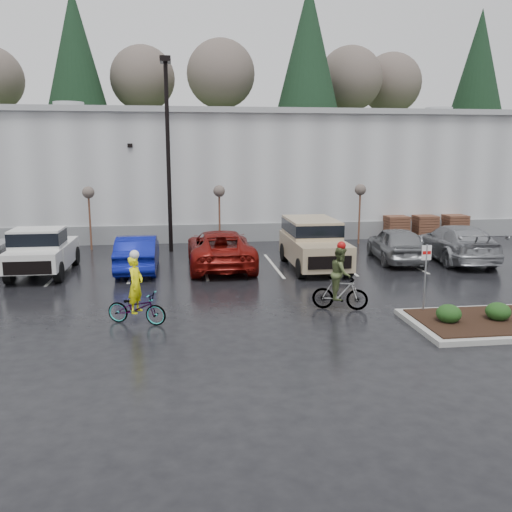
{
  "coord_description": "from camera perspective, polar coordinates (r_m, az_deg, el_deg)",
  "views": [
    {
      "loc": [
        -3.4,
        -14.83,
        4.95
      ],
      "look_at": [
        -0.87,
        3.67,
        1.3
      ],
      "focal_mm": 38.0,
      "sensor_mm": 36.0,
      "label": 1
    }
  ],
  "objects": [
    {
      "name": "pallet_stack_a",
      "position": [
        31.48,
        14.52,
        2.9
      ],
      "size": [
        1.2,
        1.2,
        1.35
      ],
      "primitive_type": "cube",
      "color": "#512F20",
      "rests_on": "ground"
    },
    {
      "name": "cyclist_hivis",
      "position": [
        16.03,
        -12.48,
        -4.66
      ],
      "size": [
        1.9,
        1.23,
        2.18
      ],
      "rotation": [
        0.0,
        0.0,
        1.2
      ],
      "color": "#3F3F44",
      "rests_on": "ground"
    },
    {
      "name": "wooded_ridge",
      "position": [
        59.96,
        -4.59,
        9.16
      ],
      "size": [
        80.0,
        25.0,
        6.0
      ],
      "primitive_type": "cube",
      "color": "#263A18",
      "rests_on": "ground"
    },
    {
      "name": "car_red",
      "position": [
        23.27,
        -3.79,
        0.78
      ],
      "size": [
        2.7,
        5.81,
        1.61
      ],
      "primitive_type": "imported",
      "rotation": [
        0.0,
        0.0,
        3.15
      ],
      "color": "maroon",
      "rests_on": "ground"
    },
    {
      "name": "warehouse",
      "position": [
        37.0,
        -2.54,
        9.03
      ],
      "size": [
        60.5,
        15.5,
        7.2
      ],
      "color": "#A5A7AA",
      "rests_on": "ground"
    },
    {
      "name": "shrub_b",
      "position": [
        17.06,
        24.13,
        -5.36
      ],
      "size": [
        0.7,
        0.7,
        0.52
      ],
      "primitive_type": "ellipsoid",
      "color": "#1A3412",
      "rests_on": "curb_island"
    },
    {
      "name": "suv_tan",
      "position": [
        23.14,
        6.14,
        1.24
      ],
      "size": [
        2.2,
        5.1,
        2.06
      ],
      "primitive_type": null,
      "color": "tan",
      "rests_on": "ground"
    },
    {
      "name": "car_blue",
      "position": [
        23.07,
        -12.34,
        0.33
      ],
      "size": [
        1.63,
        4.6,
        1.51
      ],
      "primitive_type": "imported",
      "rotation": [
        0.0,
        0.0,
        3.15
      ],
      "color": "navy",
      "rests_on": "ground"
    },
    {
      "name": "cyclist_olive",
      "position": [
        17.22,
        8.86,
        -3.0
      ],
      "size": [
        1.75,
        1.0,
        2.19
      ],
      "rotation": [
        0.0,
        0.0,
        1.25
      ],
      "color": "#3F3F44",
      "rests_on": "ground"
    },
    {
      "name": "car_far_silver",
      "position": [
        26.23,
        20.33,
        1.32
      ],
      "size": [
        2.85,
        5.88,
        1.65
      ],
      "primitive_type": "imported",
      "rotation": [
        0.0,
        0.0,
        3.04
      ],
      "color": "#97999E",
      "rests_on": "ground"
    },
    {
      "name": "shrub_a",
      "position": [
        16.33,
        19.63,
        -5.74
      ],
      "size": [
        0.7,
        0.7,
        0.52
      ],
      "primitive_type": "ellipsoid",
      "color": "#1A3412",
      "rests_on": "curb_island"
    },
    {
      "name": "pickup_white",
      "position": [
        23.75,
        -21.38,
        0.67
      ],
      "size": [
        2.1,
        5.2,
        1.96
      ],
      "primitive_type": null,
      "color": "silver",
      "rests_on": "ground"
    },
    {
      "name": "fire_lane_sign",
      "position": [
        17.04,
        17.41,
        -1.46
      ],
      "size": [
        0.3,
        0.05,
        2.2
      ],
      "color": "gray",
      "rests_on": "ground"
    },
    {
      "name": "car_grey",
      "position": [
        25.31,
        14.53,
        1.24
      ],
      "size": [
        2.36,
        4.81,
        1.58
      ],
      "primitive_type": "imported",
      "rotation": [
        0.0,
        0.0,
        3.03
      ],
      "color": "slate",
      "rests_on": "ground"
    },
    {
      "name": "pallet_stack_c",
      "position": [
        32.96,
        20.17,
        2.93
      ],
      "size": [
        1.2,
        1.2,
        1.35
      ],
      "primitive_type": "cube",
      "color": "#512F20",
      "rests_on": "ground"
    },
    {
      "name": "ground",
      "position": [
        16.0,
        4.91,
        -7.0
      ],
      "size": [
        120.0,
        120.0,
        0.0
      ],
      "primitive_type": "plane",
      "color": "black",
      "rests_on": "ground"
    },
    {
      "name": "sapling_mid",
      "position": [
        27.98,
        -3.9,
        6.48
      ],
      "size": [
        0.6,
        0.6,
        3.2
      ],
      "color": "#512F20",
      "rests_on": "ground"
    },
    {
      "name": "sapling_west",
      "position": [
        28.29,
        -17.22,
        6.06
      ],
      "size": [
        0.6,
        0.6,
        3.2
      ],
      "color": "#512F20",
      "rests_on": "ground"
    },
    {
      "name": "lamppost",
      "position": [
        26.85,
        -9.29,
        12.49
      ],
      "size": [
        0.5,
        1.0,
        9.22
      ],
      "color": "black",
      "rests_on": "ground"
    },
    {
      "name": "sapling_east",
      "position": [
        29.46,
        10.91,
        6.54
      ],
      "size": [
        0.6,
        0.6,
        3.2
      ],
      "color": "#512F20",
      "rests_on": "ground"
    },
    {
      "name": "pallet_stack_b",
      "position": [
        32.16,
        17.33,
        2.92
      ],
      "size": [
        1.2,
        1.2,
        1.35
      ],
      "primitive_type": "cube",
      "color": "#512F20",
      "rests_on": "ground"
    }
  ]
}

